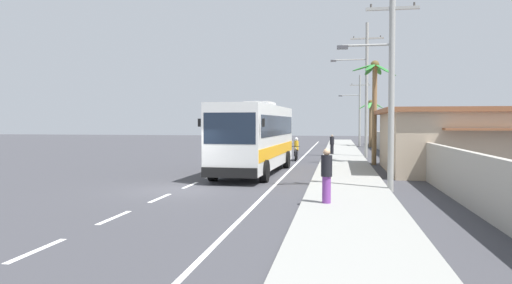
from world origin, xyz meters
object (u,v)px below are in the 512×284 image
object	(u,v)px
pedestrian_near_kerb	(332,144)
utility_pole_far	(359,108)
coach_bus_foreground	(256,136)
pedestrian_midwalk	(327,174)
utility_pole_mid	(365,86)
palm_nearest	(371,114)
motorcycle_beside_bus	(296,151)
utility_pole_nearest	(389,82)
palm_second	(375,92)

from	to	relation	value
pedestrian_near_kerb	utility_pole_far	xyz separation A→B (m)	(2.88, 16.39, 3.45)
coach_bus_foreground	pedestrian_midwalk	distance (m)	10.63
utility_pole_mid	palm_nearest	size ratio (longest dim) A/B	1.99
pedestrian_near_kerb	palm_nearest	distance (m)	14.95
coach_bus_foreground	motorcycle_beside_bus	xyz separation A→B (m)	(1.42, 9.12, -1.36)
utility_pole_nearest	pedestrian_near_kerb	bearing A→B (deg)	96.92
pedestrian_midwalk	motorcycle_beside_bus	bearing A→B (deg)	-40.18
motorcycle_beside_bus	pedestrian_near_kerb	size ratio (longest dim) A/B	1.21
motorcycle_beside_bus	utility_pole_mid	distance (m)	7.84
pedestrian_near_kerb	utility_pole_mid	world-z (taller)	utility_pole_mid
motorcycle_beside_bus	palm_nearest	distance (m)	20.76
motorcycle_beside_bus	pedestrian_near_kerb	world-z (taller)	pedestrian_near_kerb
utility_pole_mid	palm_second	xyz separation A→B (m)	(0.24, -6.25, -0.88)
utility_pole_mid	palm_nearest	bearing A→B (deg)	84.67
motorcycle_beside_bus	pedestrian_near_kerb	bearing A→B (deg)	64.70
pedestrian_near_kerb	utility_pole_nearest	world-z (taller)	utility_pole_nearest
coach_bus_foreground	palm_nearest	size ratio (longest dim) A/B	2.07
coach_bus_foreground	motorcycle_beside_bus	distance (m)	9.33
pedestrian_near_kerb	palm_second	size ratio (longest dim) A/B	0.24
coach_bus_foreground	palm_nearest	world-z (taller)	palm_nearest
utility_pole_far	palm_nearest	distance (m)	2.65
motorcycle_beside_bus	utility_pole_far	world-z (taller)	utility_pole_far
palm_nearest	palm_second	size ratio (longest dim) A/B	0.78
utility_pole_nearest	utility_pole_far	bearing A→B (deg)	89.35
palm_nearest	palm_second	bearing A→B (deg)	-93.23
pedestrian_near_kerb	utility_pole_far	bearing A→B (deg)	-7.51
coach_bus_foreground	utility_pole_far	world-z (taller)	utility_pole_far
pedestrian_near_kerb	coach_bus_foreground	bearing A→B (deg)	167.19
utility_pole_mid	palm_second	bearing A→B (deg)	-87.79
pedestrian_midwalk	palm_second	world-z (taller)	palm_second
coach_bus_foreground	palm_second	distance (m)	9.58
utility_pole_nearest	palm_second	distance (m)	12.09
utility_pole_far	palm_second	world-z (taller)	utility_pole_far
coach_bus_foreground	pedestrian_midwalk	world-z (taller)	coach_bus_foreground
utility_pole_far	palm_second	xyz separation A→B (m)	(-0.08, -24.57, 0.28)
utility_pole_far	pedestrian_midwalk	bearing A→B (deg)	-93.90
motorcycle_beside_bus	utility_pole_mid	bearing A→B (deg)	33.71
pedestrian_near_kerb	utility_pole_mid	bearing A→B (deg)	-124.73
motorcycle_beside_bus	palm_nearest	bearing A→B (deg)	71.34
coach_bus_foreground	utility_pole_mid	distance (m)	14.54
coach_bus_foreground	utility_pole_mid	size ratio (longest dim) A/B	1.04
motorcycle_beside_bus	palm_nearest	size ratio (longest dim) A/B	0.37
pedestrian_midwalk	pedestrian_near_kerb	bearing A→B (deg)	-47.83
pedestrian_near_kerb	palm_nearest	world-z (taller)	palm_nearest
pedestrian_midwalk	utility_pole_mid	xyz separation A→B (m)	(2.45, 22.29, 4.53)
pedestrian_near_kerb	utility_pole_far	world-z (taller)	utility_pole_far
utility_pole_far	palm_second	bearing A→B (deg)	-90.19
palm_nearest	motorcycle_beside_bus	bearing A→B (deg)	-108.66
coach_bus_foreground	utility_pole_mid	world-z (taller)	utility_pole_mid
coach_bus_foreground	utility_pole_far	bearing A→B (deg)	77.53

